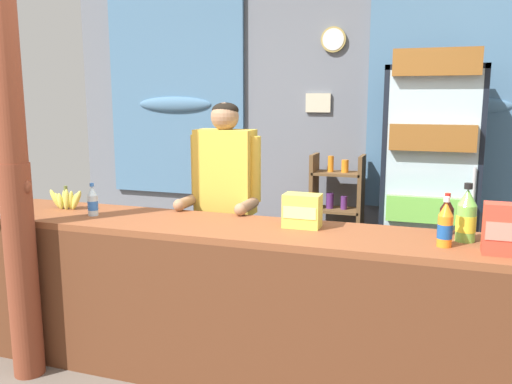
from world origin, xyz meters
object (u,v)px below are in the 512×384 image
(stall_counter, at_px, (219,289))
(soda_bottle_water, at_px, (93,202))
(soda_bottle_cola, at_px, (447,217))
(banana_bunch, at_px, (66,200))
(shopkeeper, at_px, (225,192))
(drink_fridge, at_px, (431,166))
(timber_post, at_px, (14,172))
(snack_box_instant_noodle, at_px, (302,211))
(bottle_shelf_rack, at_px, (336,213))
(soda_bottle_lime_soda, at_px, (466,217))
(snack_box_crackers, at_px, (501,229))
(soda_bottle_orange_soda, at_px, (445,226))
(plastic_lawn_chair, at_px, (222,227))

(stall_counter, distance_m, soda_bottle_water, 0.99)
(soda_bottle_cola, relative_size, banana_bunch, 0.81)
(stall_counter, xyz_separation_m, shopkeeper, (-0.22, 0.64, 0.45))
(stall_counter, bearing_deg, drink_fridge, 59.20)
(timber_post, height_order, snack_box_instant_noodle, timber_post)
(stall_counter, relative_size, banana_bunch, 11.81)
(bottle_shelf_rack, xyz_separation_m, soda_bottle_lime_soda, (1.02, -1.95, 0.46))
(stall_counter, xyz_separation_m, timber_post, (-1.14, -0.28, 0.66))
(bottle_shelf_rack, height_order, soda_bottle_cola, soda_bottle_cola)
(timber_post, height_order, soda_bottle_cola, timber_post)
(stall_counter, bearing_deg, snack_box_crackers, -0.13)
(soda_bottle_orange_soda, xyz_separation_m, soda_bottle_cola, (0.01, 0.27, -0.01))
(snack_box_crackers, height_order, banana_bunch, snack_box_crackers)
(stall_counter, height_order, shopkeeper, shopkeeper)
(bottle_shelf_rack, bearing_deg, soda_bottle_water, -119.63)
(plastic_lawn_chair, relative_size, snack_box_crackers, 3.51)
(timber_post, xyz_separation_m, soda_bottle_orange_soda, (2.34, 0.33, -0.20))
(bottle_shelf_rack, height_order, plastic_lawn_chair, bottle_shelf_rack)
(banana_bunch, bearing_deg, timber_post, -85.96)
(stall_counter, height_order, snack_box_instant_noodle, snack_box_instant_noodle)
(snack_box_instant_noodle, distance_m, snack_box_crackers, 1.04)
(soda_bottle_orange_soda, distance_m, soda_bottle_cola, 0.28)
(shopkeeper, bearing_deg, drink_fridge, 42.38)
(timber_post, distance_m, soda_bottle_cola, 2.44)
(timber_post, distance_m, soda_bottle_orange_soda, 2.37)
(stall_counter, bearing_deg, shopkeeper, 108.72)
(snack_box_crackers, bearing_deg, soda_bottle_water, 177.93)
(stall_counter, relative_size, plastic_lawn_chair, 3.80)
(timber_post, height_order, soda_bottle_water, timber_post)
(soda_bottle_orange_soda, xyz_separation_m, snack_box_instant_noodle, (-0.77, 0.16, -0.01))
(shopkeeper, distance_m, banana_bunch, 1.06)
(timber_post, xyz_separation_m, snack_box_instant_noodle, (1.58, 0.49, -0.21))
(drink_fridge, distance_m, snack_box_instant_noodle, 1.77)
(timber_post, relative_size, plastic_lawn_chair, 3.02)
(plastic_lawn_chair, bearing_deg, snack_box_crackers, -38.59)
(soda_bottle_lime_soda, xyz_separation_m, snack_box_instant_noodle, (-0.87, 0.02, -0.03))
(snack_box_instant_noodle, distance_m, banana_bunch, 1.61)
(stall_counter, height_order, bottle_shelf_rack, bottle_shelf_rack)
(stall_counter, height_order, soda_bottle_water, soda_bottle_water)
(shopkeeper, relative_size, banana_bunch, 5.90)
(shopkeeper, distance_m, soda_bottle_orange_soda, 1.54)
(soda_bottle_orange_soda, height_order, soda_bottle_water, soda_bottle_orange_soda)
(soda_bottle_orange_soda, bearing_deg, soda_bottle_cola, 87.88)
(soda_bottle_lime_soda, bearing_deg, stall_counter, -171.63)
(shopkeeper, height_order, banana_bunch, shopkeeper)
(stall_counter, distance_m, soda_bottle_cola, 1.33)
(plastic_lawn_chair, xyz_separation_m, shopkeeper, (0.47, -1.06, 0.53))
(shopkeeper, height_order, soda_bottle_lime_soda, shopkeeper)
(timber_post, relative_size, soda_bottle_water, 12.57)
(stall_counter, distance_m, plastic_lawn_chair, 1.83)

